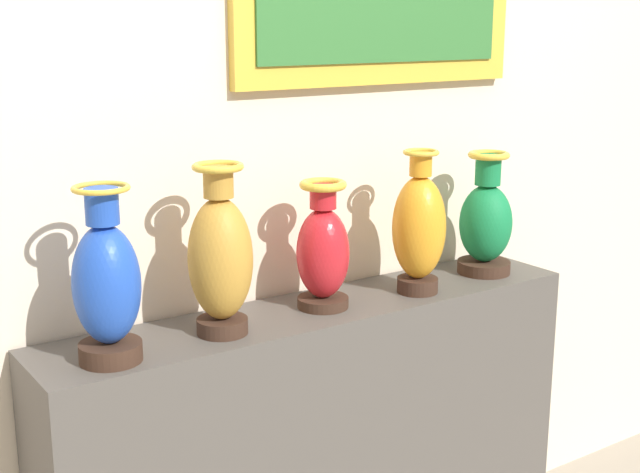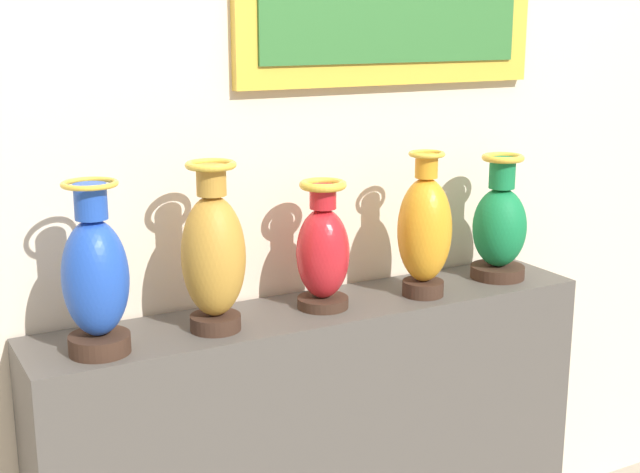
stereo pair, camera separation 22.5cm
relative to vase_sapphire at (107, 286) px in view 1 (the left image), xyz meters
The scene contains 7 objects.
display_shelf 0.86m from the vase_sapphire, ahead, with size 1.52×0.29×0.89m, color #4C4742.
back_wall 0.70m from the vase_sapphire, 22.76° to the left, with size 3.60×0.14×2.66m.
vase_sapphire is the anchor object (origin of this frame).
vase_ochre 0.29m from the vase_sapphire, ahead, with size 0.15×0.15×0.41m.
vase_crimson 0.60m from the vase_sapphire, ahead, with size 0.14×0.14×0.33m.
vase_amber 0.88m from the vase_sapphire, ahead, with size 0.15×0.15×0.39m.
vase_emerald 1.17m from the vase_sapphire, ahead, with size 0.16×0.16×0.36m.
Camera 1 is at (-1.23, -1.80, 1.62)m, focal length 49.47 mm.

